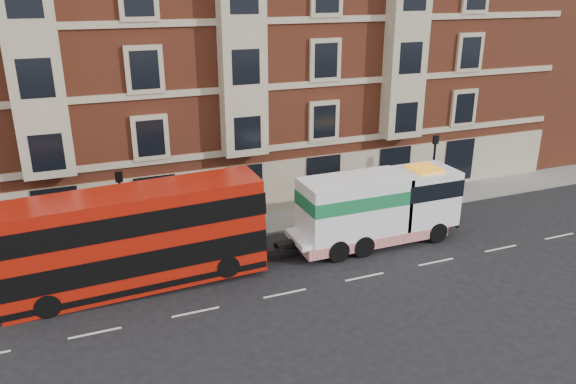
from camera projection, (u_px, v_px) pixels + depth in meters
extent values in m
plane|color=black|center=(285.00, 294.00, 24.73)|extent=(120.00, 120.00, 0.00)
cube|color=slate|center=(235.00, 228.00, 31.23)|extent=(90.00, 3.00, 0.15)
cube|color=brown|center=(203.00, 50.00, 34.82)|extent=(45.00, 12.00, 18.00)
cylinder|color=black|center=(123.00, 218.00, 27.27)|extent=(0.14, 0.14, 4.00)
cube|color=black|center=(119.00, 177.00, 26.54)|extent=(0.35, 0.15, 0.50)
cylinder|color=black|center=(433.00, 174.00, 33.59)|extent=(0.14, 0.14, 4.00)
cube|color=black|center=(436.00, 140.00, 32.86)|extent=(0.35, 0.15, 0.50)
cube|color=#AF1609|center=(135.00, 239.00, 24.53)|extent=(11.23, 2.51, 4.41)
cube|color=black|center=(137.00, 252.00, 24.75)|extent=(11.27, 2.57, 1.05)
cube|color=black|center=(133.00, 214.00, 24.12)|extent=(11.27, 2.57, 1.00)
cylinder|color=black|center=(48.00, 306.00, 22.84)|extent=(1.04, 0.32, 1.04)
cylinder|color=black|center=(48.00, 280.00, 24.81)|extent=(1.04, 0.32, 1.04)
cylinder|color=black|center=(228.00, 266.00, 25.41)|extent=(1.04, 0.32, 1.04)
cylinder|color=black|center=(215.00, 246.00, 27.38)|extent=(1.04, 0.32, 1.04)
cube|color=white|center=(373.00, 227.00, 29.22)|extent=(9.03, 2.31, 0.30)
cube|color=white|center=(422.00, 196.00, 29.79)|extent=(3.21, 2.51, 2.91)
cube|color=white|center=(354.00, 206.00, 28.33)|extent=(5.42, 2.51, 2.91)
cube|color=#1A7642|center=(354.00, 196.00, 28.16)|extent=(5.47, 2.55, 0.70)
cube|color=red|center=(369.00, 233.00, 29.28)|extent=(8.02, 2.57, 0.55)
cylinder|color=black|center=(437.00, 232.00, 29.50)|extent=(1.10, 0.35, 1.10)
cylinder|color=black|center=(412.00, 217.00, 31.47)|extent=(1.10, 0.35, 1.10)
cylinder|color=black|center=(363.00, 246.00, 27.96)|extent=(1.10, 0.40, 1.10)
cylinder|color=black|center=(342.00, 229.00, 29.93)|extent=(1.10, 0.40, 1.10)
cylinder|color=black|center=(338.00, 251.00, 27.46)|extent=(1.10, 0.40, 1.10)
cylinder|color=black|center=(318.00, 233.00, 29.43)|extent=(1.10, 0.40, 1.10)
imported|color=black|center=(5.00, 243.00, 27.08)|extent=(0.79, 0.68, 1.83)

